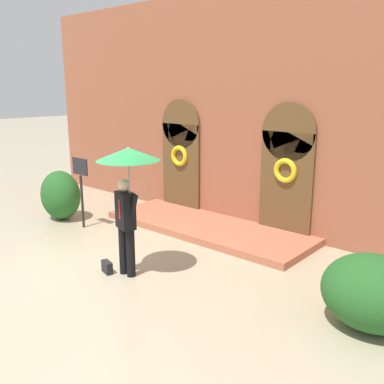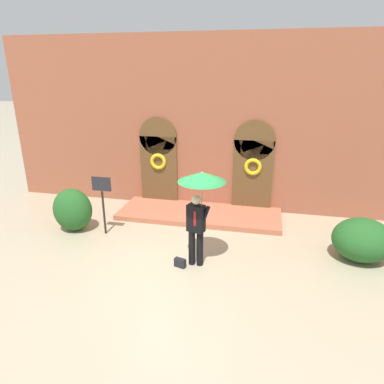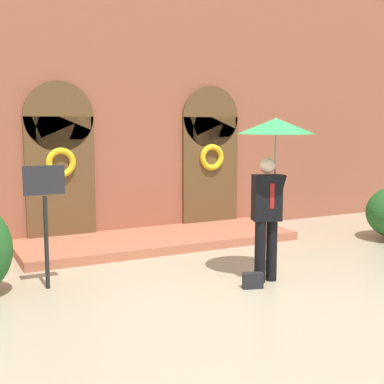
{
  "view_description": "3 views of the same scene",
  "coord_description": "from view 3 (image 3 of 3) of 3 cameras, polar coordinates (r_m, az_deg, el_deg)",
  "views": [
    {
      "loc": [
        6.16,
        -4.55,
        3.36
      ],
      "look_at": [
        0.63,
        1.8,
        1.29
      ],
      "focal_mm": 40.0,
      "sensor_mm": 36.0,
      "label": 1
    },
    {
      "loc": [
        1.95,
        -7.0,
        4.49
      ],
      "look_at": [
        0.18,
        1.11,
        1.53
      ],
      "focal_mm": 32.0,
      "sensor_mm": 36.0,
      "label": 2
    },
    {
      "loc": [
        -3.86,
        -6.11,
        2.33
      ],
      "look_at": [
        0.1,
        1.8,
        1.14
      ],
      "focal_mm": 50.0,
      "sensor_mm": 36.0,
      "label": 3
    }
  ],
  "objects": [
    {
      "name": "person_with_umbrella",
      "position": [
        7.7,
        8.69,
        4.47
      ],
      "size": [
        1.1,
        1.1,
        2.36
      ],
      "color": "black",
      "rests_on": "ground"
    },
    {
      "name": "sign_post",
      "position": [
        7.59,
        -15.41,
        -1.46
      ],
      "size": [
        0.56,
        0.06,
        1.72
      ],
      "color": "black",
      "rests_on": "ground"
    },
    {
      "name": "handbag",
      "position": [
        7.6,
        6.51,
        -9.36
      ],
      "size": [
        0.3,
        0.19,
        0.22
      ],
      "primitive_type": "cube",
      "rotation": [
        0.0,
        0.0,
        -0.28
      ],
      "color": "black",
      "rests_on": "ground"
    },
    {
      "name": "ground_plane",
      "position": [
        7.59,
        5.49,
        -10.24
      ],
      "size": [
        80.0,
        80.0,
        0.0
      ],
      "primitive_type": "plane",
      "color": "tan"
    },
    {
      "name": "building_facade",
      "position": [
        10.97,
        -6.09,
        9.43
      ],
      "size": [
        14.0,
        2.3,
        5.6
      ],
      "color": "#9E563D",
      "rests_on": "ground"
    }
  ]
}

